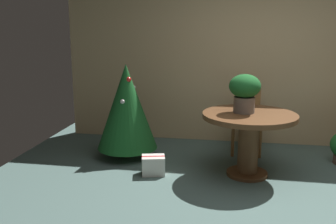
% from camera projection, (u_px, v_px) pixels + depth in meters
% --- Properties ---
extents(ground_plane, '(6.60, 6.60, 0.00)m').
position_uv_depth(ground_plane, '(277.00, 208.00, 3.69)').
color(ground_plane, '#4C6660').
extents(back_wall_panel, '(6.00, 0.10, 2.60)m').
position_uv_depth(back_wall_panel, '(267.00, 56.00, 5.52)').
color(back_wall_panel, tan).
rests_on(back_wall_panel, ground_plane).
extents(round_dining_table, '(1.08, 1.08, 0.75)m').
position_uv_depth(round_dining_table, '(249.00, 130.00, 4.39)').
color(round_dining_table, brown).
rests_on(round_dining_table, ground_plane).
extents(flower_vase, '(0.36, 0.36, 0.44)m').
position_uv_depth(flower_vase, '(245.00, 90.00, 4.34)').
color(flower_vase, '#665B51').
rests_on(flower_vase, round_dining_table).
extents(wooden_chair_far, '(0.40, 0.42, 0.90)m').
position_uv_depth(wooden_chair_far, '(247.00, 116.00, 5.27)').
color(wooden_chair_far, brown).
rests_on(wooden_chair_far, ground_plane).
extents(holiday_tree, '(0.79, 0.79, 1.25)m').
position_uv_depth(holiday_tree, '(127.00, 107.00, 5.00)').
color(holiday_tree, brown).
rests_on(holiday_tree, ground_plane).
extents(gift_box_cream, '(0.31, 0.26, 0.23)m').
position_uv_depth(gift_box_cream, '(153.00, 165.00, 4.51)').
color(gift_box_cream, silver).
rests_on(gift_box_cream, ground_plane).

